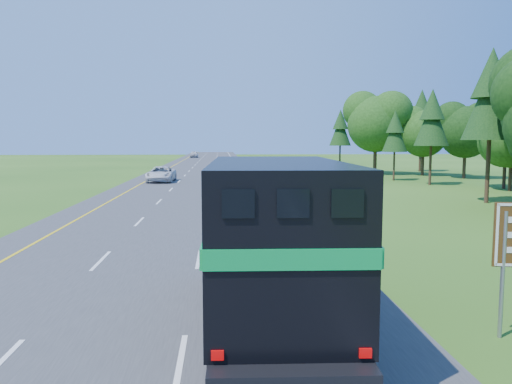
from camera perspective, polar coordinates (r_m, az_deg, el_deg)
road at (r=57.97m, az=-6.75°, el=1.45°), size 15.00×260.00×0.04m
lane_markings at (r=57.97m, az=-6.75°, el=1.47°), size 11.15×260.00×0.01m
horse_truck at (r=11.98m, az=2.08°, el=-5.36°), size 3.17×9.24×4.04m
white_suv at (r=54.96m, az=-10.78°, el=2.02°), size 2.93×6.03×1.65m
far_car at (r=129.37m, az=-7.09°, el=4.31°), size 2.13×5.03×1.70m
delineator at (r=24.67m, az=12.90°, el=-3.48°), size 0.09×0.05×1.05m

